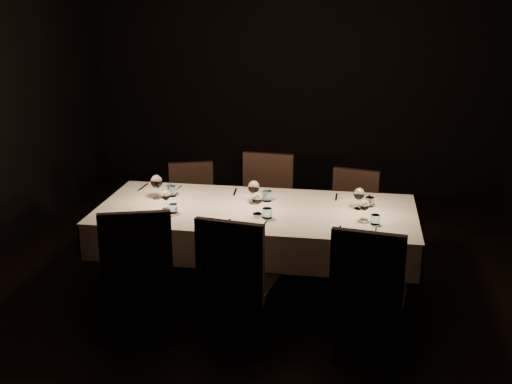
% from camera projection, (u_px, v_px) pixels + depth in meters
% --- Properties ---
extents(room, '(5.01, 6.01, 3.01)m').
position_uv_depth(room, '(256.00, 117.00, 4.87)').
color(room, black).
rests_on(room, ground).
extents(dining_table, '(2.52, 1.12, 0.76)m').
position_uv_depth(dining_table, '(256.00, 217.00, 5.12)').
color(dining_table, black).
rests_on(dining_table, ground).
extents(chair_near_left, '(0.61, 0.61, 1.02)m').
position_uv_depth(chair_near_left, '(138.00, 268.00, 4.51)').
color(chair_near_left, black).
rests_on(chair_near_left, ground).
extents(place_setting_near_left, '(0.31, 0.39, 0.16)m').
position_uv_depth(place_setting_near_left, '(163.00, 205.00, 4.98)').
color(place_setting_near_left, silver).
rests_on(place_setting_near_left, dining_table).
extents(chair_near_center, '(0.54, 0.54, 0.99)m').
position_uv_depth(chair_near_center, '(236.00, 277.00, 4.41)').
color(chair_near_center, black).
rests_on(chair_near_center, ground).
extents(place_setting_near_center, '(0.33, 0.40, 0.18)m').
position_uv_depth(place_setting_near_center, '(256.00, 209.00, 4.86)').
color(place_setting_near_center, silver).
rests_on(place_setting_near_center, dining_table).
extents(chair_near_right, '(0.54, 0.54, 0.99)m').
position_uv_depth(chair_near_right, '(368.00, 288.00, 4.24)').
color(chair_near_right, black).
rests_on(chair_near_right, ground).
extents(place_setting_near_right, '(0.31, 0.39, 0.17)m').
position_uv_depth(place_setting_near_right, '(365.00, 216.00, 4.74)').
color(place_setting_near_right, silver).
rests_on(place_setting_near_right, dining_table).
extents(chair_far_left, '(0.53, 0.53, 0.87)m').
position_uv_depth(chair_far_left, '(193.00, 204.00, 6.05)').
color(chair_far_left, black).
rests_on(chair_far_left, ground).
extents(place_setting_far_left, '(0.37, 0.42, 0.20)m').
position_uv_depth(place_setting_far_left, '(161.00, 186.00, 5.40)').
color(place_setting_far_left, silver).
rests_on(place_setting_far_left, dining_table).
extents(chair_far_center, '(0.50, 0.50, 0.98)m').
position_uv_depth(chair_far_center, '(265.00, 203.00, 5.91)').
color(chair_far_center, black).
rests_on(chair_far_center, ground).
extents(place_setting_far_center, '(0.36, 0.42, 0.20)m').
position_uv_depth(place_setting_far_center, '(256.00, 191.00, 5.28)').
color(place_setting_far_center, silver).
rests_on(place_setting_far_center, dining_table).
extents(chair_far_right, '(0.51, 0.51, 0.88)m').
position_uv_depth(chair_far_right, '(352.00, 214.00, 5.77)').
color(chair_far_right, black).
rests_on(chair_far_right, ground).
extents(place_setting_far_right, '(0.32, 0.40, 0.18)m').
position_uv_depth(place_setting_far_right, '(360.00, 197.00, 5.15)').
color(place_setting_far_right, silver).
rests_on(place_setting_far_right, dining_table).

